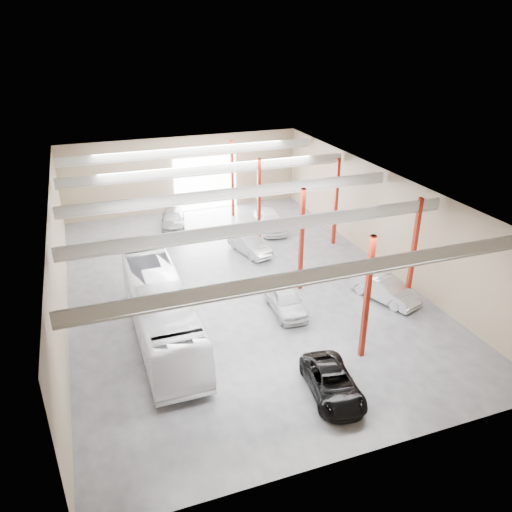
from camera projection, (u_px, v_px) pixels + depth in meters
depot_shell at (235, 213)px, 32.58m from camera, size 22.12×32.12×7.06m
coach_bus at (161, 312)px, 27.67m from camera, size 2.87×12.19×3.39m
black_sedan at (332, 383)px, 23.79m from camera, size 2.79×4.93×1.30m
car_row_a at (285, 300)px, 30.71m from camera, size 2.06×4.54×1.51m
car_row_b at (250, 245)px, 38.53m from camera, size 2.53×4.60×1.44m
car_row_c at (173, 219)px, 43.55m from camera, size 2.87×5.14×1.41m
car_right_near at (385, 289)px, 32.00m from camera, size 3.10×4.94×1.54m
car_right_far at (270, 221)px, 42.81m from camera, size 2.59×5.23×1.71m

